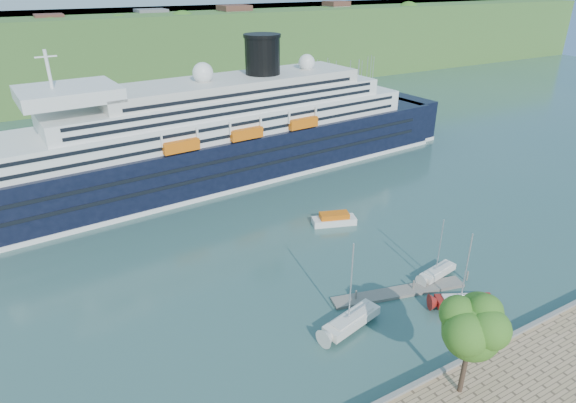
# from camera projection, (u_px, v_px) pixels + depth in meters

# --- Properties ---
(ground) EXTENTS (400.00, 400.00, 0.00)m
(ground) POSITION_uv_depth(u_px,v_px,m) (466.00, 365.00, 47.05)
(ground) COLOR #305552
(ground) RESTS_ON ground
(far_hillside) EXTENTS (400.00, 50.00, 24.00)m
(far_hillside) POSITION_uv_depth(u_px,v_px,m) (121.00, 52.00, 155.89)
(far_hillside) COLOR #366227
(far_hillside) RESTS_ON ground
(quay_coping) EXTENTS (220.00, 0.50, 0.30)m
(quay_coping) POSITION_uv_depth(u_px,v_px,m) (469.00, 357.00, 46.40)
(quay_coping) COLOR slate
(quay_coping) RESTS_ON promenade
(cruise_ship) EXTENTS (113.22, 24.29, 25.23)m
(cruise_ship) POSITION_uv_depth(u_px,v_px,m) (206.00, 113.00, 84.36)
(cruise_ship) COLOR black
(cruise_ship) RESTS_ON ground
(promenade_tree) EXTENTS (6.52, 6.52, 10.80)m
(promenade_tree) POSITION_uv_depth(u_px,v_px,m) (469.00, 343.00, 40.53)
(promenade_tree) COLOR #32691B
(promenade_tree) RESTS_ON promenade
(floating_pontoon) EXTENTS (16.70, 6.03, 0.37)m
(floating_pontoon) POSITION_uv_depth(u_px,v_px,m) (399.00, 292.00, 57.49)
(floating_pontoon) COLOR gray
(floating_pontoon) RESTS_ON ground
(sailboat_white_near) EXTENTS (8.24, 3.97, 10.27)m
(sailboat_white_near) POSITION_uv_depth(u_px,v_px,m) (354.00, 289.00, 49.75)
(sailboat_white_near) COLOR silver
(sailboat_white_near) RESTS_ON ground
(sailboat_red) EXTENTS (7.34, 5.05, 9.31)m
(sailboat_red) POSITION_uv_depth(u_px,v_px,m) (470.00, 274.00, 53.04)
(sailboat_red) COLOR maroon
(sailboat_red) RESTS_ON ground
(sailboat_white_far) EXTENTS (6.36, 2.71, 7.95)m
(sailboat_white_far) POSITION_uv_depth(u_px,v_px,m) (441.00, 250.00, 58.99)
(sailboat_white_far) COLOR silver
(sailboat_white_far) RESTS_ON ground
(tender_launch) EXTENTS (7.07, 4.35, 1.85)m
(tender_launch) POSITION_uv_depth(u_px,v_px,m) (334.00, 219.00, 73.26)
(tender_launch) COLOR #D95F0C
(tender_launch) RESTS_ON ground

